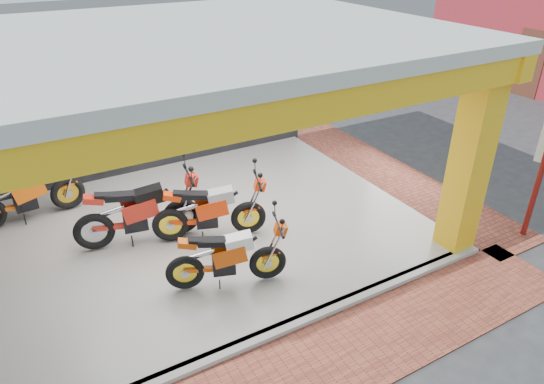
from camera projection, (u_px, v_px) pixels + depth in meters
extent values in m
plane|color=#2D2D30|center=(249.00, 291.00, 7.71)|extent=(80.00, 80.00, 0.00)
cube|color=silver|center=(201.00, 229.00, 9.21)|extent=(8.00, 6.00, 0.10)
cube|color=beige|center=(185.00, 37.00, 7.52)|extent=(8.40, 6.40, 0.20)
cube|color=black|center=(142.00, 99.00, 10.77)|extent=(8.20, 0.20, 3.50)
cube|color=yellow|center=(471.00, 160.00, 7.94)|extent=(0.50, 0.50, 3.50)
cube|color=yellow|center=(284.00, 111.00, 5.38)|extent=(8.40, 0.30, 0.40)
cube|color=yellow|center=(380.00, 33.00, 9.41)|extent=(0.30, 6.40, 0.40)
cube|color=silver|center=(282.00, 329.00, 6.91)|extent=(8.00, 0.20, 0.10)
cube|color=brown|center=(312.00, 369.00, 6.33)|extent=(9.00, 1.40, 0.03)
cube|color=brown|center=(392.00, 175.00, 11.33)|extent=(1.40, 7.00, 0.03)
cube|color=#3F1E14|center=(529.00, 64.00, 16.29)|extent=(0.06, 1.00, 2.20)
cylinder|color=maroon|center=(540.00, 176.00, 8.55)|extent=(0.10, 0.10, 2.48)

